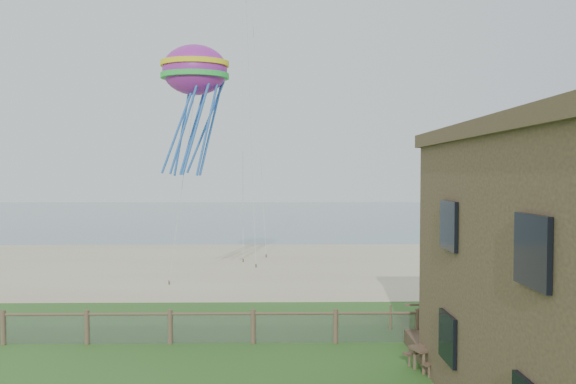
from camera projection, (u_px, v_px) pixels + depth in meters
sand_beach at (266, 265)px, 34.60m from camera, size 72.00×20.00×0.02m
ocean at (274, 214)px, 78.57m from camera, size 160.00×68.00×0.02m
chainlink_fence at (253, 329)px, 18.60m from camera, size 36.20×0.20×1.25m
picnic_table at (435, 358)px, 16.18m from camera, size 1.97×1.75×0.69m
octopus_kite at (195, 106)px, 25.21m from camera, size 3.78×3.01×6.93m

